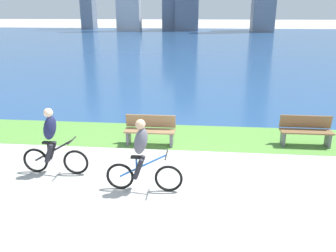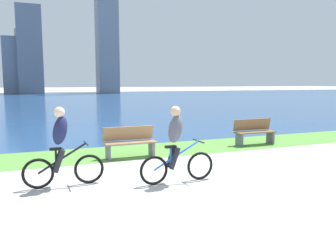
{
  "view_description": "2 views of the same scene",
  "coord_description": "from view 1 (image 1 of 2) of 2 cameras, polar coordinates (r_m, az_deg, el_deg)",
  "views": [
    {
      "loc": [
        0.64,
        -7.63,
        3.86
      ],
      "look_at": [
        -0.18,
        0.64,
        1.08
      ],
      "focal_mm": 37.18,
      "sensor_mm": 36.0,
      "label": 1
    },
    {
      "loc": [
        -3.54,
        -7.46,
        2.17
      ],
      "look_at": [
        -0.24,
        0.67,
        1.06
      ],
      "focal_mm": 36.97,
      "sensor_mm": 36.0,
      "label": 2
    }
  ],
  "objects": [
    {
      "name": "bench_near_path",
      "position": [
        10.39,
        -2.96,
        -0.7
      ],
      "size": [
        1.5,
        0.47,
        0.9
      ],
      "color": "olive",
      "rests_on": "ground"
    },
    {
      "name": "cyclist_lead",
      "position": [
        7.64,
        -4.31,
        -4.92
      ],
      "size": [
        1.73,
        0.52,
        1.67
      ],
      "color": "black",
      "rests_on": "ground"
    },
    {
      "name": "cyclist_trailing",
      "position": [
        8.87,
        -18.49,
        -2.45
      ],
      "size": [
        1.67,
        0.52,
        1.68
      ],
      "color": "black",
      "rests_on": "ground"
    },
    {
      "name": "bench_far_along_path",
      "position": [
        11.11,
        21.65,
        -0.75
      ],
      "size": [
        1.5,
        0.47,
        0.9
      ],
      "color": "brown",
      "rests_on": "ground"
    },
    {
      "name": "bay_water_surface",
      "position": [
        46.23,
        5.04,
        13.62
      ],
      "size": [
        300.0,
        68.86,
        0.0
      ],
      "primitive_type": "cube",
      "color": "navy",
      "rests_on": "ground"
    },
    {
      "name": "grass_strip_bayside",
      "position": [
        11.18,
        2.07,
        -1.7
      ],
      "size": [
        120.0,
        2.32,
        0.01
      ],
      "primitive_type": "cube",
      "color": "#59933D",
      "rests_on": "ground"
    },
    {
      "name": "ground_plane",
      "position": [
        8.57,
        0.81,
        -8.28
      ],
      "size": [
        300.0,
        300.0,
        0.0
      ],
      "primitive_type": "plane",
      "color": "#B2AFA8"
    }
  ]
}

